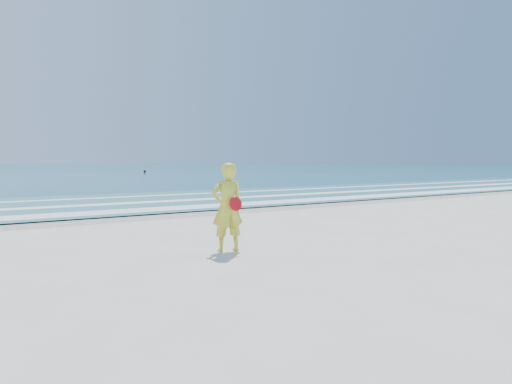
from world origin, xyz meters
TOP-DOWN VIEW (x-y plane):
  - ground at (0.00, 0.00)m, footprint 400.00×400.00m
  - wet_sand at (0.00, 9.00)m, footprint 400.00×2.40m
  - shallow at (0.00, 14.00)m, footprint 400.00×10.00m
  - foam_near at (0.00, 10.30)m, footprint 400.00×1.40m
  - foam_mid at (0.00, 13.20)m, footprint 400.00×0.90m
  - foam_far at (0.00, 16.50)m, footprint 400.00×0.60m
  - buoy at (18.71, 57.25)m, footprint 0.35×0.35m
  - woman at (-1.88, 2.24)m, footprint 0.70×0.53m

SIDE VIEW (x-z plane):
  - ground at x=0.00m, z-range 0.00..0.00m
  - wet_sand at x=0.00m, z-range 0.00..0.00m
  - shallow at x=0.00m, z-range 0.04..0.05m
  - foam_near at x=0.00m, z-range 0.05..0.06m
  - foam_mid at x=0.00m, z-range 0.05..0.06m
  - foam_far at x=0.00m, z-range 0.05..0.06m
  - buoy at x=18.71m, z-range 0.04..0.39m
  - woman at x=-1.88m, z-range 0.00..1.73m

